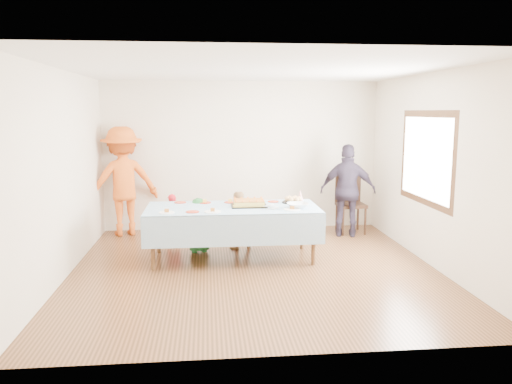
% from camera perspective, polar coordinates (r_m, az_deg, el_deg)
% --- Properties ---
extents(ground, '(5.00, 5.00, 0.00)m').
position_cam_1_polar(ground, '(6.99, -0.16, -8.79)').
color(ground, '#432913').
rests_on(ground, ground).
extents(room_walls, '(5.04, 5.04, 2.72)m').
position_cam_1_polar(room_walls, '(6.67, 0.29, 5.87)').
color(room_walls, beige).
rests_on(room_walls, ground).
extents(party_table, '(2.50, 1.10, 0.78)m').
position_cam_1_polar(party_table, '(7.29, -2.69, -2.14)').
color(party_table, '#53391C').
rests_on(party_table, ground).
extents(birthday_cake, '(0.52, 0.40, 0.09)m').
position_cam_1_polar(birthday_cake, '(7.33, -0.83, -1.29)').
color(birthday_cake, black).
rests_on(birthday_cake, party_table).
extents(rolls_tray, '(0.33, 0.33, 0.10)m').
position_cam_1_polar(rolls_tray, '(7.62, 4.24, -0.92)').
color(rolls_tray, black).
rests_on(rolls_tray, party_table).
extents(punch_bowl, '(0.31, 0.31, 0.08)m').
position_cam_1_polar(punch_bowl, '(7.20, 4.77, -1.56)').
color(punch_bowl, silver).
rests_on(punch_bowl, party_table).
extents(party_hat, '(0.10, 0.10, 0.17)m').
position_cam_1_polar(party_hat, '(7.85, 5.07, -0.32)').
color(party_hat, white).
rests_on(party_hat, party_table).
extents(fork_pile, '(0.24, 0.18, 0.07)m').
position_cam_1_polar(fork_pile, '(7.11, 1.68, -1.71)').
color(fork_pile, white).
rests_on(fork_pile, party_table).
extents(plate_red_far_a, '(0.18, 0.18, 0.01)m').
position_cam_1_polar(plate_red_far_a, '(7.69, -8.66, -1.18)').
color(plate_red_far_a, red).
rests_on(plate_red_far_a, party_table).
extents(plate_red_far_b, '(0.19, 0.19, 0.01)m').
position_cam_1_polar(plate_red_far_b, '(7.63, -5.88, -1.21)').
color(plate_red_far_b, red).
rests_on(plate_red_far_b, party_table).
extents(plate_red_far_c, '(0.18, 0.18, 0.01)m').
position_cam_1_polar(plate_red_far_c, '(7.63, -2.96, -1.18)').
color(plate_red_far_c, red).
rests_on(plate_red_far_c, party_table).
extents(plate_red_far_d, '(0.17, 0.17, 0.01)m').
position_cam_1_polar(plate_red_far_d, '(7.68, 1.98, -1.09)').
color(plate_red_far_d, red).
rests_on(plate_red_far_d, party_table).
extents(plate_red_near, '(0.19, 0.19, 0.01)m').
position_cam_1_polar(plate_red_near, '(6.95, -7.29, -2.26)').
color(plate_red_near, red).
rests_on(plate_red_near, party_table).
extents(plate_white_left, '(0.22, 0.22, 0.01)m').
position_cam_1_polar(plate_white_left, '(6.96, -10.17, -2.32)').
color(plate_white_left, white).
rests_on(plate_white_left, party_table).
extents(plate_white_mid, '(0.24, 0.24, 0.01)m').
position_cam_1_polar(plate_white_mid, '(6.93, -4.98, -2.25)').
color(plate_white_mid, white).
rests_on(plate_white_mid, party_table).
extents(plate_white_right, '(0.24, 0.24, 0.01)m').
position_cam_1_polar(plate_white_right, '(7.08, 4.15, -2.00)').
color(plate_white_right, white).
rests_on(plate_white_right, party_table).
extents(dining_chair, '(0.48, 0.48, 1.08)m').
position_cam_1_polar(dining_chair, '(9.14, 10.65, -0.75)').
color(dining_chair, black).
rests_on(dining_chair, ground).
extents(toddler_left, '(0.30, 0.20, 0.81)m').
position_cam_1_polar(toddler_left, '(8.46, -9.56, -2.91)').
color(toddler_left, red).
rests_on(toddler_left, ground).
extents(toddler_mid, '(0.47, 0.36, 0.85)m').
position_cam_1_polar(toddler_mid, '(7.74, -6.56, -3.79)').
color(toddler_mid, '#246D30').
rests_on(toddler_mid, ground).
extents(toddler_right, '(0.53, 0.46, 0.92)m').
position_cam_1_polar(toddler_right, '(7.89, -2.16, -3.24)').
color(toddler_right, tan).
rests_on(toddler_right, ground).
extents(adult_left, '(1.39, 1.08, 1.90)m').
position_cam_1_polar(adult_left, '(9.02, -14.95, 1.20)').
color(adult_left, orange).
rests_on(adult_left, ground).
extents(adult_right, '(1.01, 0.63, 1.61)m').
position_cam_1_polar(adult_right, '(8.76, 10.46, 0.15)').
color(adult_right, '#2F2635').
rests_on(adult_right, ground).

